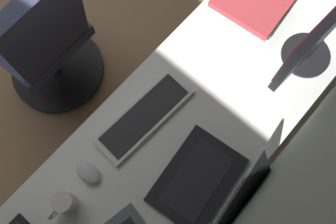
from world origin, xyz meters
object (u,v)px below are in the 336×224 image
object	(u,v)px
mouse_spare	(88,172)
office_chair	(44,44)
keyboard_main	(144,116)
book_stack_near	(252,6)
monitor_primary	(328,26)
laptop_left	(214,189)
coffee_mug	(64,203)

from	to	relation	value
mouse_spare	office_chair	size ratio (longest dim) A/B	0.11
keyboard_main	book_stack_near	bearing A→B (deg)	178.35
monitor_primary	office_chair	xyz separation A→B (m)	(0.63, -1.02, -0.51)
keyboard_main	mouse_spare	bearing A→B (deg)	-1.41
laptop_left	keyboard_main	size ratio (longest dim) A/B	0.89
laptop_left	coffee_mug	size ratio (longest dim) A/B	3.37
mouse_spare	book_stack_near	bearing A→B (deg)	178.42
keyboard_main	office_chair	size ratio (longest dim) A/B	0.44
monitor_primary	book_stack_near	size ratio (longest dim) A/B	1.77
monitor_primary	office_chair	world-z (taller)	monitor_primary
monitor_primary	keyboard_main	xyz separation A→B (m)	(0.63, -0.32, -0.22)
keyboard_main	mouse_spare	xyz separation A→B (m)	(0.30, -0.01, 0.01)
coffee_mug	office_chair	bearing A→B (deg)	-120.78
book_stack_near	coffee_mug	xyz separation A→B (m)	(1.08, -0.00, 0.01)
laptop_left	monitor_primary	bearing A→B (deg)	-174.86
book_stack_near	monitor_primary	bearing A→B (deg)	86.18
keyboard_main	laptop_left	bearing A→B (deg)	83.33
book_stack_near	office_chair	world-z (taller)	office_chair
keyboard_main	mouse_spare	distance (m)	0.30
monitor_primary	office_chair	bearing A→B (deg)	-58.13
mouse_spare	book_stack_near	size ratio (longest dim) A/B	0.34
monitor_primary	coffee_mug	bearing A→B (deg)	-15.95
laptop_left	coffee_mug	distance (m)	0.53
mouse_spare	book_stack_near	world-z (taller)	book_stack_near
office_chair	mouse_spare	bearing A→B (deg)	66.86
monitor_primary	laptop_left	xyz separation A→B (m)	(0.68, 0.06, -0.18)
book_stack_near	coffee_mug	size ratio (longest dim) A/B	2.69
book_stack_near	coffee_mug	distance (m)	1.08
monitor_primary	laptop_left	world-z (taller)	monitor_primary
laptop_left	office_chair	world-z (taller)	office_chair
office_chair	monitor_primary	bearing A→B (deg)	121.87
laptop_left	office_chair	distance (m)	1.13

